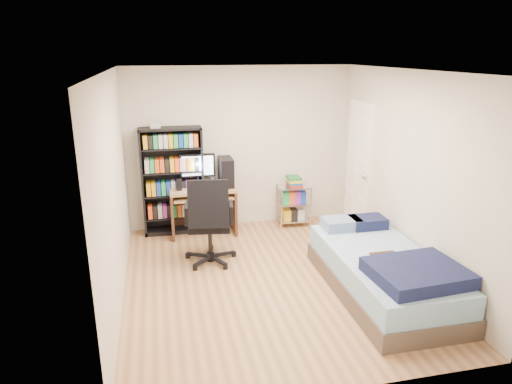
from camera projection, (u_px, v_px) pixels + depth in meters
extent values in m
cube|color=tan|center=(270.00, 281.00, 5.65)|extent=(3.50, 4.00, 0.04)
cube|color=white|center=(272.00, 69.00, 4.89)|extent=(3.50, 4.00, 0.04)
cube|color=beige|center=(240.00, 148.00, 7.15)|extent=(3.50, 0.04, 2.50)
cube|color=beige|center=(338.00, 256.00, 3.39)|extent=(3.50, 0.04, 2.50)
cube|color=beige|center=(112.00, 192.00, 4.91)|extent=(0.04, 4.00, 2.50)
cube|color=beige|center=(410.00, 174.00, 5.63)|extent=(0.04, 4.00, 2.50)
cube|color=black|center=(173.00, 181.00, 6.90)|extent=(0.92, 0.31, 1.63)
cube|color=black|center=(175.00, 216.00, 7.06)|extent=(0.86, 0.29, 0.02)
cube|color=#CF511B|center=(174.00, 209.00, 7.02)|extent=(0.80, 0.25, 0.19)
cube|color=black|center=(174.00, 194.00, 6.96)|extent=(0.86, 0.29, 0.02)
cube|color=#1739A7|center=(173.00, 187.00, 6.91)|extent=(0.80, 0.25, 0.19)
cube|color=black|center=(172.00, 171.00, 6.85)|extent=(0.86, 0.29, 0.02)
cube|color=gold|center=(172.00, 164.00, 6.81)|extent=(0.80, 0.25, 0.19)
cube|color=black|center=(171.00, 148.00, 6.74)|extent=(0.86, 0.29, 0.02)
cube|color=green|center=(171.00, 140.00, 6.70)|extent=(0.80, 0.25, 0.19)
cube|color=silver|center=(155.00, 126.00, 6.60)|extent=(0.14, 0.13, 0.07)
cube|color=#A18053|center=(202.00, 189.00, 6.86)|extent=(0.98, 0.54, 0.04)
cube|color=#31221B|center=(172.00, 214.00, 6.87)|extent=(0.04, 0.54, 0.69)
cube|color=#31221B|center=(233.00, 210.00, 7.07)|extent=(0.04, 0.54, 0.69)
cube|color=#31221B|center=(201.00, 206.00, 7.20)|extent=(0.94, 0.03, 0.64)
cube|color=#A18053|center=(203.00, 197.00, 6.82)|extent=(0.88, 0.44, 0.02)
cube|color=black|center=(203.00, 196.00, 6.79)|extent=(0.43, 0.15, 0.02)
cube|color=black|center=(197.00, 165.00, 6.85)|extent=(0.53, 0.05, 0.35)
cube|color=silver|center=(198.00, 166.00, 6.82)|extent=(0.47, 0.01, 0.29)
cube|color=black|center=(226.00, 172.00, 6.91)|extent=(0.20, 0.41, 0.43)
cube|color=black|center=(179.00, 185.00, 6.72)|extent=(0.08, 0.08, 0.17)
cube|color=black|center=(214.00, 184.00, 6.77)|extent=(0.08, 0.08, 0.17)
cylinder|color=black|center=(210.00, 240.00, 6.06)|extent=(0.06, 0.06, 0.42)
cube|color=black|center=(210.00, 224.00, 5.99)|extent=(0.60, 0.60, 0.09)
cube|color=black|center=(208.00, 204.00, 5.66)|extent=(0.53, 0.23, 0.61)
cube|color=black|center=(187.00, 213.00, 5.93)|extent=(0.09, 0.33, 0.24)
cube|color=black|center=(231.00, 212.00, 5.97)|extent=(0.09, 0.33, 0.24)
cylinder|color=silver|center=(282.00, 210.00, 7.12)|extent=(0.02, 0.02, 0.65)
cylinder|color=silver|center=(311.00, 208.00, 7.21)|extent=(0.02, 0.02, 0.65)
cylinder|color=silver|center=(277.00, 203.00, 7.44)|extent=(0.02, 0.02, 0.65)
cylinder|color=silver|center=(305.00, 201.00, 7.52)|extent=(0.02, 0.02, 0.65)
cube|color=silver|center=(293.00, 219.00, 7.39)|extent=(0.48, 0.35, 0.02)
cube|color=silver|center=(293.00, 203.00, 7.31)|extent=(0.48, 0.35, 0.02)
cube|color=silver|center=(294.00, 187.00, 7.23)|extent=(0.48, 0.35, 0.02)
cube|color=maroon|center=(294.00, 182.00, 7.20)|extent=(0.21, 0.27, 0.15)
cube|color=#51453C|center=(381.00, 284.00, 5.31)|extent=(1.08, 2.16, 0.22)
cube|color=#92BFDB|center=(383.00, 265.00, 5.24)|extent=(1.04, 2.12, 0.26)
cube|color=#121739|center=(417.00, 273.00, 4.64)|extent=(0.97, 0.82, 0.15)
cube|color=#87A4C0|center=(342.00, 224.00, 5.96)|extent=(0.49, 0.32, 0.14)
cube|color=#121739|center=(367.00, 222.00, 6.01)|extent=(0.45, 0.32, 0.14)
cube|color=#402314|center=(386.00, 256.00, 5.15)|extent=(0.30, 0.24, 0.02)
cube|color=white|center=(359.00, 168.00, 6.96)|extent=(0.05, 0.80, 2.00)
sphere|color=silver|center=(364.00, 176.00, 6.66)|extent=(0.08, 0.08, 0.08)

